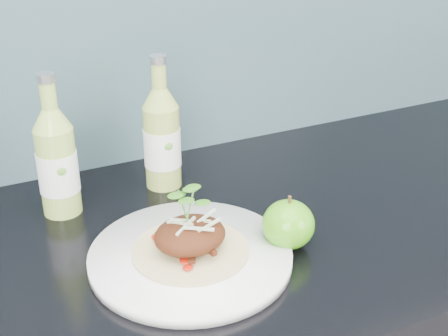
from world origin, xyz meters
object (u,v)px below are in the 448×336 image
at_px(green_apple, 288,224).
at_px(cider_bottle_right, 162,138).
at_px(dinner_plate, 191,256).
at_px(cider_bottle_left, 57,162).

bearing_deg(green_apple, cider_bottle_right, 110.21).
xyz_separation_m(dinner_plate, cider_bottle_right, (0.05, 0.23, 0.08)).
relative_size(green_apple, cider_bottle_right, 0.42).
bearing_deg(dinner_plate, cider_bottle_left, 120.92).
relative_size(cider_bottle_left, cider_bottle_right, 1.00).
relative_size(green_apple, cider_bottle_left, 0.42).
bearing_deg(cider_bottle_left, green_apple, -37.90).
xyz_separation_m(dinner_plate, cider_bottle_left, (-0.13, 0.21, 0.08)).
xyz_separation_m(green_apple, cider_bottle_right, (-0.09, 0.25, 0.05)).
relative_size(dinner_plate, cider_bottle_left, 1.37).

